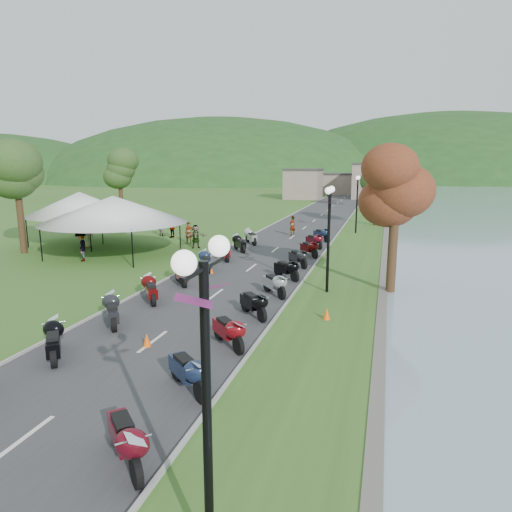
% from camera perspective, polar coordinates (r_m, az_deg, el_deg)
% --- Properties ---
extents(road, '(7.00, 120.00, 0.02)m').
position_cam_1_polar(road, '(44.44, 6.07, 3.51)').
color(road, '#3B3B3E').
rests_on(road, ground).
extents(hills_backdrop, '(360.00, 120.00, 76.00)m').
position_cam_1_polar(hills_backdrop, '(203.60, 14.07, 9.36)').
color(hills_backdrop, '#285621').
rests_on(hills_backdrop, ground).
extents(far_building, '(18.00, 16.00, 5.00)m').
position_cam_1_polar(far_building, '(88.96, 9.95, 8.94)').
color(far_building, gray).
rests_on(far_building, ground).
extents(moto_row_left, '(2.60, 40.20, 1.10)m').
position_cam_1_polar(moto_row_left, '(18.39, -17.75, -6.61)').
color(moto_row_left, '#331411').
rests_on(moto_row_left, ground).
extents(moto_row_right, '(2.60, 31.23, 1.10)m').
position_cam_1_polar(moto_row_right, '(22.96, 3.13, -2.52)').
color(moto_row_right, '#331411').
rests_on(moto_row_right, ground).
extents(streetlamp_near, '(1.40, 1.40, 5.00)m').
position_cam_1_polar(streetlamp_near, '(6.97, -6.14, -19.45)').
color(streetlamp_near, black).
rests_on(streetlamp_near, ground).
extents(vendor_tent_main, '(6.52, 6.52, 4.00)m').
position_cam_1_polar(vendor_tent_main, '(32.31, -17.26, 3.66)').
color(vendor_tent_main, white).
rests_on(vendor_tent_main, ground).
extents(vendor_tent_side, '(5.41, 5.41, 4.00)m').
position_cam_1_polar(vendor_tent_side, '(37.76, -21.03, 4.47)').
color(vendor_tent_side, white).
rests_on(vendor_tent_side, ground).
extents(tree_park_left, '(3.29, 3.29, 9.14)m').
position_cam_1_polar(tree_park_left, '(35.09, -27.66, 7.68)').
color(tree_park_left, '#3B5D25').
rests_on(tree_park_left, ground).
extents(tree_lakeside, '(2.87, 2.87, 7.98)m').
position_cam_1_polar(tree_lakeside, '(22.42, 16.97, 5.59)').
color(tree_lakeside, '#3B5D25').
rests_on(tree_lakeside, ground).
extents(pedestrian_a, '(0.74, 0.69, 1.66)m').
position_cam_1_polar(pedestrian_a, '(36.00, -8.34, 1.58)').
color(pedestrian_a, slate).
rests_on(pedestrian_a, ground).
extents(pedestrian_b, '(0.85, 0.69, 1.54)m').
position_cam_1_polar(pedestrian_b, '(40.19, -11.67, 2.49)').
color(pedestrian_b, slate).
rests_on(pedestrian_b, ground).
extents(pedestrian_c, '(1.18, 1.29, 1.93)m').
position_cam_1_polar(pedestrian_c, '(31.08, -20.86, -0.61)').
color(pedestrian_c, slate).
rests_on(pedestrian_c, ground).
extents(traffic_cone_near, '(0.30, 0.30, 0.47)m').
position_cam_1_polar(traffic_cone_near, '(16.08, -13.48, -10.19)').
color(traffic_cone_near, '#F2590C').
rests_on(traffic_cone_near, ground).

